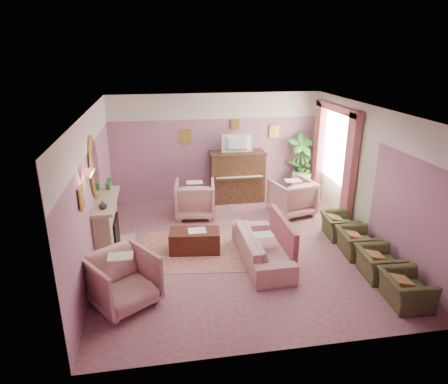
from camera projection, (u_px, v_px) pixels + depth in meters
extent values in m
cube|color=#8E5B66|center=(238.00, 247.00, 8.22)|extent=(5.50, 6.00, 0.01)
cube|color=silver|center=(240.00, 110.00, 7.26)|extent=(5.50, 6.00, 0.01)
cube|color=slate|center=(216.00, 147.00, 10.52)|extent=(5.50, 0.02, 2.80)
cube|color=slate|center=(288.00, 259.00, 4.96)|extent=(5.50, 0.02, 2.80)
cube|color=slate|center=(92.00, 191.00, 7.31)|extent=(0.02, 6.00, 2.80)
cube|color=slate|center=(371.00, 176.00, 8.17)|extent=(0.02, 6.00, 2.80)
cube|color=silver|center=(216.00, 106.00, 10.14)|extent=(5.50, 0.01, 0.65)
cube|color=beige|center=(341.00, 173.00, 9.48)|extent=(0.01, 3.00, 2.15)
cube|color=tan|center=(107.00, 228.00, 7.81)|extent=(0.30, 1.40, 1.10)
cube|color=black|center=(113.00, 235.00, 7.88)|extent=(0.18, 0.72, 0.68)
cube|color=#FF4D0B|center=(116.00, 243.00, 7.95)|extent=(0.06, 0.54, 0.10)
cube|color=tan|center=(106.00, 201.00, 7.62)|extent=(0.40, 1.55, 0.07)
cube|color=tan|center=(120.00, 252.00, 8.03)|extent=(0.55, 1.50, 0.02)
ellipsoid|color=gold|center=(94.00, 167.00, 7.37)|extent=(0.04, 0.72, 1.20)
ellipsoid|color=white|center=(96.00, 167.00, 7.37)|extent=(0.01, 0.60, 1.06)
cone|color=#E07E6C|center=(89.00, 174.00, 6.35)|extent=(0.20, 0.20, 0.16)
cube|color=#3E2618|center=(237.00, 177.00, 10.56)|extent=(1.40, 0.60, 1.30)
cube|color=#3E2618|center=(240.00, 179.00, 10.21)|extent=(1.30, 0.12, 0.06)
cube|color=silver|center=(240.00, 177.00, 10.20)|extent=(1.20, 0.08, 0.02)
cube|color=#3E2618|center=(237.00, 153.00, 10.33)|extent=(1.45, 0.65, 0.04)
imported|color=black|center=(238.00, 142.00, 10.19)|extent=(0.80, 0.12, 0.48)
cube|color=gold|center=(186.00, 137.00, 10.25)|extent=(0.30, 0.03, 0.38)
cube|color=gold|center=(274.00, 131.00, 10.60)|extent=(0.26, 0.03, 0.34)
cube|color=gold|center=(235.00, 124.00, 10.36)|extent=(0.22, 0.03, 0.26)
cube|color=gold|center=(82.00, 198.00, 6.10)|extent=(0.03, 0.28, 0.36)
cube|color=beige|center=(337.00, 145.00, 9.50)|extent=(0.03, 1.40, 1.80)
cube|color=#9C4D55|center=(350.00, 172.00, 8.77)|extent=(0.16, 0.34, 2.60)
cube|color=#9C4D55|center=(318.00, 152.00, 10.47)|extent=(0.16, 0.34, 2.60)
cube|color=#9C4D55|center=(338.00, 108.00, 9.19)|extent=(0.16, 2.20, 0.16)
imported|color=#347D32|center=(108.00, 183.00, 8.08)|extent=(0.16, 0.16, 0.28)
imported|color=silver|center=(103.00, 205.00, 7.12)|extent=(0.16, 0.16, 0.16)
cube|color=#A76B5F|center=(202.00, 250.00, 8.11)|extent=(2.69, 2.08, 0.01)
cube|color=#421D13|center=(195.00, 241.00, 8.00)|extent=(1.05, 0.62, 0.45)
cube|color=white|center=(197.00, 230.00, 7.93)|extent=(0.35, 0.28, 0.01)
imported|color=tan|center=(262.00, 243.00, 7.57)|extent=(0.65, 1.96, 0.79)
cube|color=#9C4D55|center=(283.00, 231.00, 7.56)|extent=(0.10, 1.48, 0.54)
imported|color=tan|center=(195.00, 197.00, 9.61)|extent=(0.93, 0.93, 0.97)
imported|color=tan|center=(292.00, 195.00, 9.74)|extent=(0.93, 0.93, 0.97)
imported|color=tan|center=(122.00, 278.00, 6.26)|extent=(0.93, 0.93, 0.97)
imported|color=#494C2A|center=(406.00, 285.00, 6.32)|extent=(0.55, 0.78, 0.68)
imported|color=#494C2A|center=(379.00, 260.00, 7.08)|extent=(0.55, 0.78, 0.68)
imported|color=#494C2A|center=(357.00, 239.00, 7.84)|extent=(0.55, 0.78, 0.68)
imported|color=#494C2A|center=(339.00, 222.00, 8.60)|extent=(0.55, 0.78, 0.68)
cylinder|color=beige|center=(301.00, 185.00, 10.88)|extent=(0.52, 0.52, 0.70)
imported|color=#347D32|center=(302.00, 167.00, 10.70)|extent=(0.30, 0.30, 0.34)
imported|color=#347D32|center=(308.00, 168.00, 10.64)|extent=(0.16, 0.16, 0.28)
cylinder|color=brown|center=(298.00, 191.00, 10.97)|extent=(0.34, 0.34, 0.34)
imported|color=#347D32|center=(301.00, 159.00, 10.67)|extent=(0.76, 0.76, 1.44)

